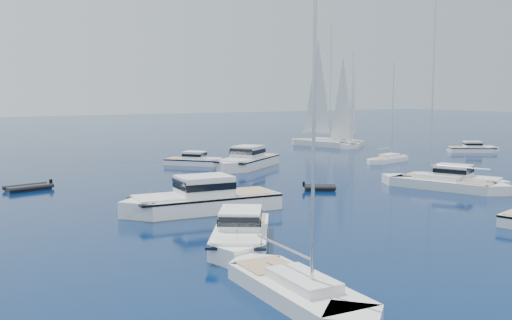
{
  "coord_description": "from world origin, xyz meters",
  "views": [
    {
      "loc": [
        -33.29,
        -21.5,
        8.4
      ],
      "look_at": [
        -4.24,
        24.55,
        2.2
      ],
      "focal_mm": 41.55,
      "sensor_mm": 36.0,
      "label": 1
    }
  ],
  "objects": [
    {
      "name": "sailboat_fore",
      "position": [
        -19.32,
        -2.55,
        0.0
      ],
      "size": [
        3.54,
        10.8,
        15.63
      ],
      "primitive_type": null,
      "rotation": [
        0.0,
        0.0,
        3.07
      ],
      "color": "silver",
      "rests_on": "ground"
    },
    {
      "name": "motor_cruiser_horizon",
      "position": [
        -2.69,
        40.15,
        0.0
      ],
      "size": [
        6.9,
        7.58,
        2.07
      ],
      "primitive_type": null,
      "rotation": [
        0.0,
        0.0,
        3.84
      ],
      "color": "white",
      "rests_on": "ground"
    },
    {
      "name": "motor_cruiser_right",
      "position": [
        9.63,
        13.17,
        0.0
      ],
      "size": [
        6.43,
        10.26,
        2.58
      ],
      "primitive_type": null,
      "rotation": [
        0.0,
        0.0,
        3.52
      ],
      "color": "silver",
      "rests_on": "ground"
    },
    {
      "name": "tender_grey_near",
      "position": [
        -1.58,
        18.37,
        0.0
      ],
      "size": [
        3.25,
        2.95,
        0.95
      ],
      "primitive_type": null,
      "rotation": [
        0.0,
        0.0,
        4.11
      ],
      "color": "black",
      "rests_on": "ground"
    },
    {
      "name": "tender_yellow",
      "position": [
        9.42,
        9.34,
        0.0
      ],
      "size": [
        3.8,
        3.74,
        0.95
      ],
      "primitive_type": null,
      "rotation": [
        0.0,
        0.0,
        0.81
      ],
      "color": "#E8B60D",
      "rests_on": "ground"
    },
    {
      "name": "sailboat_centre",
      "position": [
        18.58,
        30.55,
        0.0
      ],
      "size": [
        8.82,
        4.3,
        12.55
      ],
      "primitive_type": null,
      "rotation": [
        0.0,
        0.0,
        4.97
      ],
      "color": "white",
      "rests_on": "ground"
    },
    {
      "name": "sailboat_mid_r",
      "position": [
        8.09,
        13.21,
        0.0
      ],
      "size": [
        6.94,
        12.87,
        18.34
      ],
      "primitive_type": null,
      "rotation": [
        0.0,
        0.0,
        0.31
      ],
      "color": "silver",
      "rests_on": "ground"
    },
    {
      "name": "sailboat_sails_far",
      "position": [
        28.67,
        48.39,
        0.0
      ],
      "size": [
        9.65,
        8.92,
        15.35
      ],
      "primitive_type": null,
      "rotation": [
        0.0,
        0.0,
        2.29
      ],
      "color": "silver",
      "rests_on": "ground"
    },
    {
      "name": "sailboat_sails_r",
      "position": [
        25.55,
        51.86,
        0.0
      ],
      "size": [
        6.77,
        13.74,
        19.54
      ],
      "primitive_type": null,
      "rotation": [
        0.0,
        0.0,
        3.4
      ],
      "color": "silver",
      "rests_on": "ground"
    },
    {
      "name": "tender_grey_far",
      "position": [
        -22.94,
        31.94,
        0.0
      ],
      "size": [
        4.4,
        2.92,
        0.95
      ],
      "primitive_type": null,
      "rotation": [
        0.0,
        0.0,
        1.76
      ],
      "color": "black",
      "rests_on": "ground"
    },
    {
      "name": "motor_cruiser_left",
      "position": [
        -16.97,
        5.96,
        0.0
      ],
      "size": [
        8.01,
        9.78,
        2.57
      ],
      "primitive_type": null,
      "rotation": [
        0.0,
        0.0,
        2.54
      ],
      "color": "white",
      "rests_on": "ground"
    },
    {
      "name": "motor_cruiser_centre",
      "position": [
        -14.48,
        15.64,
        0.0
      ],
      "size": [
        12.69,
        5.01,
        3.25
      ],
      "primitive_type": null,
      "rotation": [
        0.0,
        0.0,
        1.47
      ],
      "color": "white",
      "rests_on": "ground"
    },
    {
      "name": "motor_cruiser_far_r",
      "position": [
        37.53,
        32.79,
        0.0
      ],
      "size": [
        7.56,
        6.25,
        1.99
      ],
      "primitive_type": null,
      "rotation": [
        0.0,
        0.0,
        4.1
      ],
      "color": "white",
      "rests_on": "ground"
    },
    {
      "name": "motor_cruiser_distant",
      "position": [
        1.1,
        34.93,
        0.0
      ],
      "size": [
        11.95,
        9.79,
        3.14
      ],
      "primitive_type": null,
      "rotation": [
        0.0,
        0.0,
        2.17
      ],
      "color": "silver",
      "rests_on": "ground"
    }
  ]
}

